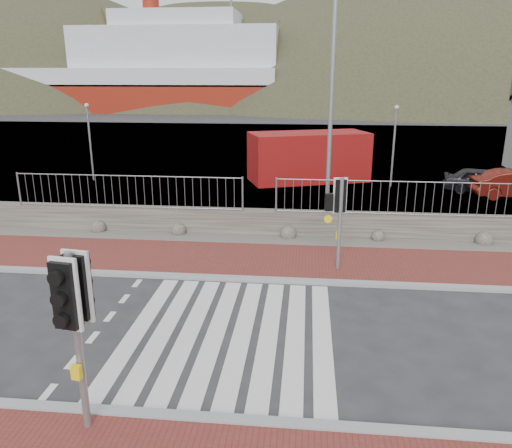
# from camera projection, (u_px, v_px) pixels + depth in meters

# --- Properties ---
(ground) EXTENTS (220.00, 220.00, 0.00)m
(ground) POSITION_uv_depth(u_px,v_px,m) (229.00, 333.00, 11.32)
(ground) COLOR #28282B
(ground) RESTS_ON ground
(sidewalk_far) EXTENTS (40.00, 3.00, 0.08)m
(sidewalk_far) POSITION_uv_depth(u_px,v_px,m) (251.00, 260.00, 15.59)
(sidewalk_far) COLOR maroon
(sidewalk_far) RESTS_ON ground
(kerb_near) EXTENTS (40.00, 0.25, 0.12)m
(kerb_near) POSITION_uv_depth(u_px,v_px,m) (202.00, 419.00, 8.45)
(kerb_near) COLOR gray
(kerb_near) RESTS_ON ground
(kerb_far) EXTENTS (40.00, 0.25, 0.12)m
(kerb_far) POSITION_uv_depth(u_px,v_px,m) (245.00, 279.00, 14.16)
(kerb_far) COLOR gray
(kerb_far) RESTS_ON ground
(zebra_crossing) EXTENTS (4.62, 5.60, 0.01)m
(zebra_crossing) POSITION_uv_depth(u_px,v_px,m) (229.00, 333.00, 11.32)
(zebra_crossing) COLOR silver
(zebra_crossing) RESTS_ON ground
(gravel_strip) EXTENTS (40.00, 1.50, 0.06)m
(gravel_strip) POSITION_uv_depth(u_px,v_px,m) (257.00, 240.00, 17.49)
(gravel_strip) COLOR #59544C
(gravel_strip) RESTS_ON ground
(stone_wall) EXTENTS (40.00, 0.60, 0.90)m
(stone_wall) POSITION_uv_depth(u_px,v_px,m) (260.00, 222.00, 18.13)
(stone_wall) COLOR #454039
(stone_wall) RESTS_ON ground
(railing) EXTENTS (18.07, 0.07, 1.22)m
(railing) POSITION_uv_depth(u_px,v_px,m) (259.00, 186.00, 17.59)
(railing) COLOR gray
(railing) RESTS_ON stone_wall
(quay) EXTENTS (120.00, 40.00, 0.50)m
(quay) POSITION_uv_depth(u_px,v_px,m) (285.00, 150.00, 37.87)
(quay) COLOR #4C4C4F
(quay) RESTS_ON ground
(water) EXTENTS (220.00, 50.00, 0.05)m
(water) POSITION_uv_depth(u_px,v_px,m) (297.00, 114.00, 71.17)
(water) COLOR #3F4C54
(water) RESTS_ON ground
(ferry) EXTENTS (50.00, 16.00, 20.00)m
(ferry) POSITION_uv_depth(u_px,v_px,m) (138.00, 74.00, 76.77)
(ferry) COLOR maroon
(ferry) RESTS_ON ground
(hills_backdrop) EXTENTS (254.00, 90.00, 100.00)m
(hills_backdrop) POSITION_uv_depth(u_px,v_px,m) (330.00, 220.00, 101.02)
(hills_backdrop) COLOR #2A311D
(hills_backdrop) RESTS_ON ground
(traffic_signal_near) EXTENTS (0.48, 0.33, 3.14)m
(traffic_signal_near) POSITION_uv_depth(u_px,v_px,m) (74.00, 306.00, 7.62)
(traffic_signal_near) COLOR gray
(traffic_signal_near) RESTS_ON ground
(traffic_signal_far) EXTENTS (0.69, 0.33, 2.83)m
(traffic_signal_far) POSITION_uv_depth(u_px,v_px,m) (339.00, 204.00, 14.31)
(traffic_signal_far) COLOR gray
(traffic_signal_far) RESTS_ON ground
(streetlight) EXTENTS (1.91, 0.36, 9.02)m
(streetlight) POSITION_uv_depth(u_px,v_px,m) (336.00, 90.00, 17.31)
(streetlight) COLOR gray
(streetlight) RESTS_ON ground
(shipping_container) EXTENTS (6.75, 4.54, 2.60)m
(shipping_container) POSITION_uv_depth(u_px,v_px,m) (309.00, 157.00, 26.94)
(shipping_container) COLOR maroon
(shipping_container) RESTS_ON ground
(car_a) EXTENTS (3.82, 2.24, 1.22)m
(car_a) POSITION_uv_depth(u_px,v_px,m) (482.00, 181.00, 24.34)
(car_a) COLOR black
(car_a) RESTS_ON ground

